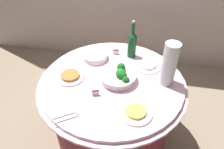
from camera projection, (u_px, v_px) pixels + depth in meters
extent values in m
plane|color=gray|center=(112.00, 135.00, 2.11)|extent=(6.00, 6.00, 0.00)
cylinder|color=maroon|center=(112.00, 113.00, 1.89)|extent=(1.01, 1.01, 0.69)
cylinder|color=#E0B2C6|center=(112.00, 83.00, 1.67)|extent=(1.16, 1.16, 0.02)
cylinder|color=#E0B2C6|center=(112.00, 81.00, 1.65)|extent=(1.10, 1.10, 0.03)
cylinder|color=white|center=(118.00, 78.00, 1.62)|extent=(0.26, 0.26, 0.05)
cylinder|color=white|center=(118.00, 74.00, 1.60)|extent=(0.28, 0.28, 0.01)
sphere|color=#195B1E|center=(126.00, 80.00, 1.53)|extent=(0.05, 0.05, 0.05)
sphere|color=#19821E|center=(121.00, 72.00, 1.59)|extent=(0.07, 0.07, 0.07)
sphere|color=#19831E|center=(123.00, 72.00, 1.59)|extent=(0.05, 0.05, 0.05)
sphere|color=#19561E|center=(123.00, 76.00, 1.55)|extent=(0.07, 0.07, 0.07)
sphere|color=#197D1E|center=(119.00, 74.00, 1.59)|extent=(0.05, 0.05, 0.05)
sphere|color=#195D1E|center=(120.00, 75.00, 1.56)|extent=(0.06, 0.06, 0.06)
sphere|color=#19531E|center=(121.00, 67.00, 1.63)|extent=(0.06, 0.06, 0.06)
cylinder|color=white|center=(95.00, 58.00, 1.85)|extent=(0.21, 0.21, 0.01)
cylinder|color=white|center=(95.00, 57.00, 1.85)|extent=(0.21, 0.21, 0.01)
cylinder|color=white|center=(95.00, 56.00, 1.84)|extent=(0.21, 0.21, 0.01)
cylinder|color=white|center=(95.00, 55.00, 1.83)|extent=(0.21, 0.21, 0.01)
cylinder|color=white|center=(95.00, 54.00, 1.83)|extent=(0.21, 0.21, 0.01)
cylinder|color=#0E461F|center=(132.00, 46.00, 1.83)|extent=(0.07, 0.07, 0.20)
cone|color=#0E461F|center=(133.00, 34.00, 1.75)|extent=(0.07, 0.07, 0.04)
cylinder|color=#0E461F|center=(133.00, 27.00, 1.71)|extent=(0.03, 0.03, 0.08)
cylinder|color=#B2844C|center=(134.00, 22.00, 1.68)|extent=(0.03, 0.03, 0.02)
cylinder|color=silver|center=(169.00, 64.00, 1.51)|extent=(0.11, 0.11, 0.34)
sphere|color=#E5B26B|center=(169.00, 78.00, 1.59)|extent=(0.06, 0.06, 0.06)
sphere|color=#E5B26B|center=(165.00, 76.00, 1.61)|extent=(0.06, 0.06, 0.06)
sphere|color=#E5B26B|center=(165.00, 79.00, 1.58)|extent=(0.06, 0.06, 0.06)
sphere|color=#72C64C|center=(170.00, 72.00, 1.57)|extent=(0.06, 0.06, 0.06)
sphere|color=#72C64C|center=(165.00, 71.00, 1.57)|extent=(0.06, 0.06, 0.06)
sphere|color=#72C64C|center=(168.00, 74.00, 1.54)|extent=(0.06, 0.06, 0.06)
sphere|color=red|center=(170.00, 65.00, 1.54)|extent=(0.06, 0.06, 0.06)
sphere|color=red|center=(166.00, 67.00, 1.53)|extent=(0.06, 0.06, 0.06)
sphere|color=red|center=(171.00, 68.00, 1.51)|extent=(0.06, 0.06, 0.06)
sphere|color=#E5B26B|center=(169.00, 59.00, 1.51)|extent=(0.06, 0.06, 0.06)
sphere|color=#E5B26B|center=(168.00, 62.00, 1.48)|extent=(0.06, 0.06, 0.06)
sphere|color=#E5B26B|center=(173.00, 62.00, 1.49)|extent=(0.06, 0.06, 0.06)
sphere|color=#72C64C|center=(169.00, 53.00, 1.47)|extent=(0.06, 0.06, 0.06)
sphere|color=#72C64C|center=(171.00, 56.00, 1.44)|extent=(0.06, 0.06, 0.06)
sphere|color=#72C64C|center=(174.00, 54.00, 1.46)|extent=(0.06, 0.06, 0.06)
cylinder|color=silver|center=(66.00, 120.00, 1.34)|extent=(0.14, 0.10, 0.01)
cylinder|color=silver|center=(65.00, 115.00, 1.36)|extent=(0.14, 0.10, 0.01)
sphere|color=silver|center=(77.00, 114.00, 1.38)|extent=(0.01, 0.01, 0.01)
cylinder|color=white|center=(70.00, 77.00, 1.66)|extent=(0.22, 0.22, 0.01)
cylinder|color=#B77038|center=(70.00, 75.00, 1.65)|extent=(0.14, 0.14, 0.02)
cylinder|color=white|center=(136.00, 113.00, 1.38)|extent=(0.22, 0.22, 0.01)
cylinder|color=#F2D14C|center=(136.00, 111.00, 1.37)|extent=(0.13, 0.13, 0.02)
cylinder|color=white|center=(147.00, 66.00, 1.76)|extent=(0.22, 0.22, 0.01)
cylinder|color=white|center=(148.00, 64.00, 1.75)|extent=(0.14, 0.14, 0.02)
cube|color=white|center=(95.00, 92.00, 1.49)|extent=(0.05, 0.02, 0.05)
cube|color=maroon|center=(95.00, 91.00, 1.48)|extent=(0.05, 0.02, 0.01)
cube|color=white|center=(116.00, 52.00, 1.89)|extent=(0.05, 0.02, 0.05)
cube|color=maroon|center=(116.00, 50.00, 1.88)|extent=(0.05, 0.02, 0.01)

